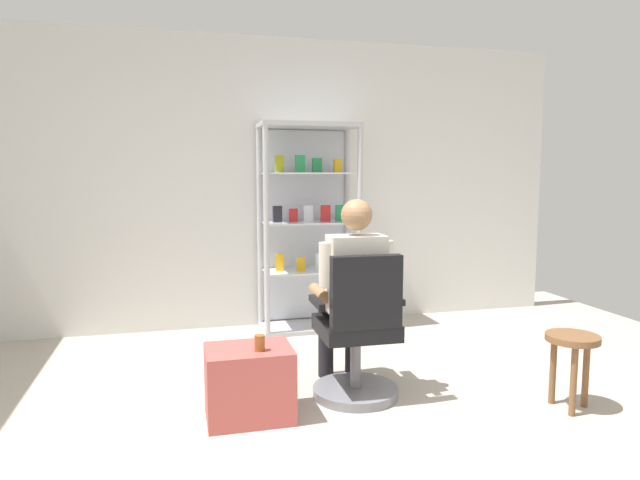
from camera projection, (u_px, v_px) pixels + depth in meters
The scene contains 7 objects.
back_wall at pixel (260, 184), 5.31m from camera, with size 6.00×0.10×2.70m, color silver.
display_cabinet_main at pixel (307, 226), 5.23m from camera, with size 0.90×0.45×1.90m.
office_chair at pixel (358, 340), 3.58m from camera, with size 0.57×0.56×0.96m.
seated_shopkeeper at pixel (351, 286), 3.70m from camera, with size 0.49×0.57×1.29m.
storage_crate at pixel (249, 383), 3.33m from camera, with size 0.51×0.38×0.43m, color #B24C47.
tea_glass at pixel (260, 343), 3.24m from camera, with size 0.06×0.06×0.09m, color brown.
wooden_stool at pixel (572, 350), 3.44m from camera, with size 0.32×0.32×0.47m.
Camera 1 is at (-0.78, -2.31, 1.45)m, focal length 31.53 mm.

